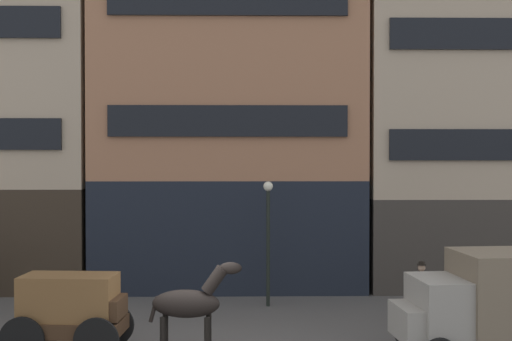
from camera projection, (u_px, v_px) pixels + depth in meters
The scene contains 7 objects.
building_center_left at pixel (230, 116), 24.48m from camera, with size 10.49×6.17×13.05m.
building_center_right at pixel (443, 133), 24.62m from camera, with size 7.19×6.17×11.71m.
cargo_wagon at pixel (71, 308), 15.33m from camera, with size 2.99×1.68×1.98m.
draft_horse at pixel (190, 303), 15.37m from camera, with size 2.35×0.70×2.30m.
delivery_truck_near at pixel (492, 301), 14.88m from camera, with size 4.47×2.43×2.62m.
pedestrian_officer at pixel (422, 288), 18.45m from camera, with size 0.51×0.51×1.79m.
streetlamp_curbside at pixel (268, 225), 20.32m from camera, with size 0.32×0.32×4.12m.
Camera 1 is at (1.47, -14.83, 4.85)m, focal length 43.33 mm.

